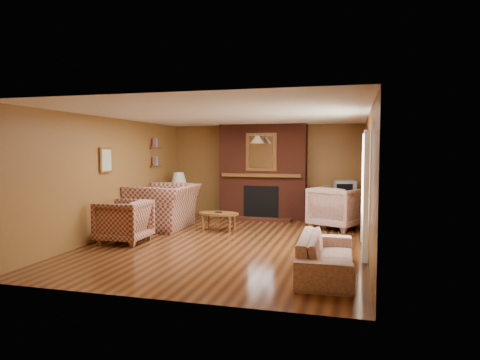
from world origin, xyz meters
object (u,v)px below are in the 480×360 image
(plaid_armchair, at_px, (124,221))
(crt_tv, at_px, (345,190))
(tv_stand, at_px, (344,211))
(floral_armchair, at_px, (337,207))
(side_table, at_px, (179,207))
(plaid_loveseat, at_px, (164,206))
(coffee_table, at_px, (219,215))
(floral_sofa, at_px, (326,255))
(table_lamp, at_px, (179,183))
(fireplace, at_px, (263,172))

(plaid_armchair, bearing_deg, crt_tv, 129.02)
(tv_stand, relative_size, crt_tv, 1.03)
(plaid_armchair, relative_size, floral_armchair, 0.86)
(side_table, distance_m, crt_tv, 4.20)
(plaid_loveseat, relative_size, coffee_table, 1.70)
(side_table, relative_size, tv_stand, 0.95)
(floral_sofa, distance_m, floral_armchair, 3.66)
(floral_sofa, bearing_deg, side_table, 42.67)
(floral_sofa, bearing_deg, plaid_armchair, 72.26)
(tv_stand, bearing_deg, table_lamp, -173.39)
(floral_armchair, bearing_deg, table_lamp, 19.49)
(floral_armchair, distance_m, coffee_table, 2.65)
(plaid_loveseat, bearing_deg, side_table, -170.97)
(fireplace, bearing_deg, floral_armchair, -27.80)
(fireplace, relative_size, tv_stand, 4.18)
(floral_sofa, bearing_deg, coffee_table, 41.20)
(plaid_armchair, bearing_deg, fireplace, 150.23)
(fireplace, relative_size, plaid_armchair, 2.70)
(floral_sofa, bearing_deg, table_lamp, 42.67)
(coffee_table, bearing_deg, tv_stand, 34.89)
(coffee_table, xyz_separation_m, crt_tv, (2.60, 1.81, 0.45))
(floral_armchair, bearing_deg, side_table, 19.49)
(coffee_table, bearing_deg, plaid_armchair, -132.36)
(coffee_table, distance_m, side_table, 2.13)
(crt_tv, bearing_deg, table_lamp, -175.26)
(coffee_table, bearing_deg, table_lamp, 136.63)
(fireplace, distance_m, tv_stand, 2.24)
(tv_stand, bearing_deg, plaid_armchair, -138.27)
(floral_sofa, relative_size, side_table, 3.44)
(plaid_loveseat, xyz_separation_m, crt_tv, (3.90, 1.78, 0.31))
(plaid_armchair, height_order, crt_tv, crt_tv)
(plaid_loveseat, distance_m, side_table, 1.48)
(fireplace, xyz_separation_m, tv_stand, (2.05, -0.18, -0.89))
(fireplace, relative_size, plaid_loveseat, 1.60)
(tv_stand, bearing_deg, side_table, -173.39)
(plaid_loveseat, bearing_deg, coffee_table, 88.10)
(fireplace, xyz_separation_m, side_table, (-2.10, -0.53, -0.91))
(crt_tv, bearing_deg, plaid_armchair, -140.11)
(plaid_loveseat, distance_m, table_lamp, 1.52)
(fireplace, height_order, plaid_armchair, fireplace)
(crt_tv, bearing_deg, side_table, -175.26)
(plaid_armchair, distance_m, coffee_table, 2.08)
(plaid_loveseat, bearing_deg, crt_tv, 113.76)
(floral_armchair, height_order, tv_stand, floral_armchair)
(plaid_armchair, height_order, tv_stand, plaid_armchair)
(table_lamp, distance_m, crt_tv, 4.17)
(coffee_table, bearing_deg, side_table, 136.63)
(side_table, bearing_deg, floral_sofa, -45.86)
(floral_sofa, distance_m, side_table, 5.74)
(side_table, bearing_deg, coffee_table, -43.37)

